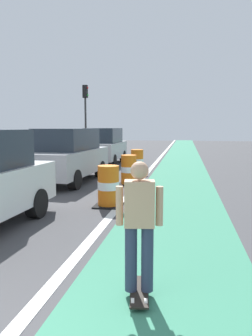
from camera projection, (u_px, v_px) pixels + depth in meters
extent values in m
cube|color=#387F60|center=(180.00, 177.00, 13.86)|extent=(2.50, 80.00, 0.01)
cube|color=silver|center=(145.00, 176.00, 14.12)|extent=(0.20, 80.00, 0.01)
cube|color=black|center=(139.00, 291.00, 4.08)|extent=(0.34, 0.82, 0.02)
cylinder|color=silver|center=(146.00, 303.00, 3.82)|extent=(0.06, 0.11, 0.11)
cylinder|color=silver|center=(133.00, 303.00, 3.82)|extent=(0.06, 0.11, 0.11)
cylinder|color=silver|center=(145.00, 282.00, 4.33)|extent=(0.06, 0.11, 0.11)
cylinder|color=silver|center=(133.00, 282.00, 4.34)|extent=(0.06, 0.11, 0.11)
cylinder|color=#2D3851|center=(147.00, 259.00, 4.02)|extent=(0.15, 0.15, 0.82)
cylinder|color=#2D3851|center=(131.00, 258.00, 4.03)|extent=(0.15, 0.15, 0.82)
cube|color=tan|center=(139.00, 204.00, 3.94)|extent=(0.39, 0.27, 0.56)
cylinder|color=tan|center=(159.00, 206.00, 3.94)|extent=(0.09, 0.09, 0.48)
cylinder|color=tan|center=(119.00, 206.00, 3.95)|extent=(0.09, 0.09, 0.48)
sphere|color=tan|center=(140.00, 171.00, 3.89)|extent=(0.22, 0.22, 0.22)
cylinder|color=black|center=(36.00, 203.00, 7.60)|extent=(0.30, 0.69, 0.68)
cube|color=#9EA0A5|center=(68.00, 161.00, 12.52)|extent=(2.05, 4.68, 0.90)
cube|color=#232D38|center=(68.00, 139.00, 12.41)|extent=(1.75, 2.92, 0.80)
cylinder|color=black|center=(64.00, 168.00, 14.13)|extent=(0.31, 0.69, 0.68)
cylinder|color=black|center=(100.00, 169.00, 13.77)|extent=(0.31, 0.69, 0.68)
cylinder|color=black|center=(30.00, 178.00, 11.38)|extent=(0.31, 0.69, 0.68)
cylinder|color=black|center=(75.00, 180.00, 11.01)|extent=(0.31, 0.69, 0.68)
cube|color=#9EA0A5|center=(104.00, 150.00, 18.64)|extent=(1.88, 4.62, 0.90)
cube|color=#232D38|center=(104.00, 135.00, 18.53)|extent=(1.64, 2.87, 0.80)
cylinder|color=black|center=(97.00, 156.00, 20.23)|extent=(0.29, 0.68, 0.68)
cylinder|color=black|center=(123.00, 156.00, 19.95)|extent=(0.29, 0.68, 0.68)
cylinder|color=black|center=(83.00, 160.00, 17.44)|extent=(0.29, 0.68, 0.68)
cylinder|color=black|center=(113.00, 161.00, 17.16)|extent=(0.29, 0.68, 0.68)
cylinder|color=orange|center=(108.00, 197.00, 8.69)|extent=(0.56, 0.56, 0.42)
cylinder|color=white|center=(108.00, 185.00, 8.66)|extent=(0.57, 0.57, 0.21)
cylinder|color=orange|center=(108.00, 174.00, 8.62)|extent=(0.56, 0.56, 0.42)
cube|color=black|center=(109.00, 206.00, 8.72)|extent=(0.73, 0.73, 0.04)
cylinder|color=orange|center=(129.00, 178.00, 11.98)|extent=(0.56, 0.56, 0.42)
cylinder|color=white|center=(129.00, 169.00, 11.94)|extent=(0.57, 0.57, 0.21)
cylinder|color=orange|center=(129.00, 161.00, 11.90)|extent=(0.56, 0.56, 0.42)
cube|color=black|center=(129.00, 184.00, 12.00)|extent=(0.73, 0.73, 0.04)
cylinder|color=orange|center=(137.00, 168.00, 14.90)|extent=(0.56, 0.56, 0.42)
cylinder|color=white|center=(137.00, 161.00, 14.86)|extent=(0.57, 0.57, 0.21)
cylinder|color=orange|center=(137.00, 154.00, 14.82)|extent=(0.56, 0.56, 0.42)
cube|color=black|center=(137.00, 173.00, 14.93)|extent=(0.73, 0.73, 0.04)
cylinder|color=#2D2D2D|center=(86.00, 127.00, 23.94)|extent=(0.14, 0.14, 4.20)
cube|color=black|center=(85.00, 91.00, 23.63)|extent=(0.32, 0.32, 0.90)
sphere|color=red|center=(87.00, 88.00, 23.57)|extent=(0.16, 0.16, 0.16)
sphere|color=green|center=(87.00, 95.00, 23.63)|extent=(0.16, 0.16, 0.16)
cylinder|color=#33333D|center=(76.00, 151.00, 22.90)|extent=(0.20, 0.20, 0.86)
cube|color=red|center=(76.00, 141.00, 22.81)|extent=(0.34, 0.20, 0.54)
sphere|color=#9E7051|center=(76.00, 136.00, 22.76)|extent=(0.20, 0.20, 0.20)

